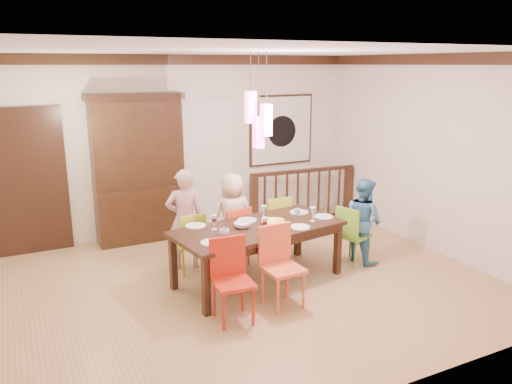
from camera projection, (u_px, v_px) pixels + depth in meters
name	position (u px, v px, depth m)	size (l,w,h in m)	color
floor	(250.00, 283.00, 6.45)	(6.00, 6.00, 0.00)	#A78050
ceiling	(250.00, 51.00, 5.73)	(6.00, 6.00, 0.00)	white
wall_back	(185.00, 145.00, 8.26)	(6.00, 6.00, 0.00)	beige
wall_right	(433.00, 155.00, 7.37)	(5.00, 5.00, 0.00)	beige
crown_molding	(250.00, 58.00, 5.75)	(6.00, 5.00, 0.16)	black
panel_door	(30.00, 184.00, 7.29)	(1.04, 0.07, 2.24)	black
white_doorway	(206.00, 167.00, 8.48)	(0.97, 0.05, 2.22)	silver
painting	(281.00, 130.00, 8.96)	(1.25, 0.06, 1.25)	black
pendant_cluster	(258.00, 119.00, 6.00)	(0.27, 0.21, 1.14)	#EE4796
dining_table	(258.00, 232.00, 6.36)	(2.30, 1.31, 0.75)	black
chair_far_left	(188.00, 237.00, 6.74)	(0.42, 0.42, 0.83)	#99B222
chair_far_mid	(233.00, 231.00, 6.97)	(0.43, 0.43, 0.85)	red
chair_far_right	(273.00, 220.00, 7.36)	(0.43, 0.43, 0.89)	#BACC2F
chair_near_left	(233.00, 276.00, 5.39)	(0.45, 0.45, 0.92)	#AD2310
chair_near_mid	(283.00, 262.00, 5.73)	(0.45, 0.45, 0.95)	#E05630
chair_end_right	(354.00, 231.00, 7.00)	(0.48, 0.48, 0.84)	#67A324
china_hutch	(138.00, 169.00, 7.79)	(1.47, 0.46, 2.33)	black
balustrade	(303.00, 195.00, 8.87)	(2.01, 0.21, 0.96)	black
person_far_left	(185.00, 219.00, 6.79)	(0.51, 0.33, 1.40)	#D09EA5
person_far_mid	(232.00, 216.00, 7.15)	(0.62, 0.40, 1.26)	beige
person_end_right	(363.00, 220.00, 7.06)	(0.59, 0.46, 1.22)	teal
serving_bowl	(273.00, 223.00, 6.34)	(0.30, 0.30, 0.07)	gold
small_bowl	(242.00, 225.00, 6.28)	(0.21, 0.21, 0.07)	white
cup_left	(224.00, 232.00, 5.98)	(0.12, 0.12, 0.09)	silver
cup_right	(297.00, 212.00, 6.81)	(0.09, 0.09, 0.09)	silver
plate_far_left	(196.00, 226.00, 6.34)	(0.26, 0.26, 0.01)	white
plate_far_mid	(247.00, 220.00, 6.56)	(0.26, 0.26, 0.01)	white
plate_far_right	(299.00, 212.00, 6.92)	(0.26, 0.26, 0.01)	white
plate_near_left	(212.00, 243.00, 5.75)	(0.26, 0.26, 0.01)	white
plate_near_mid	(300.00, 227.00, 6.29)	(0.26, 0.26, 0.01)	white
plate_end_right	(324.00, 217.00, 6.72)	(0.26, 0.26, 0.01)	white
wine_glass_a	(214.00, 222.00, 6.20)	(0.08, 0.08, 0.19)	#590C19
wine_glass_b	(264.00, 212.00, 6.61)	(0.08, 0.08, 0.19)	silver
wine_glass_c	(265.00, 225.00, 6.09)	(0.08, 0.08, 0.19)	#590C19
wine_glass_d	(313.00, 214.00, 6.52)	(0.08, 0.08, 0.19)	silver
napkin	(266.00, 235.00, 5.99)	(0.18, 0.14, 0.01)	#D83359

